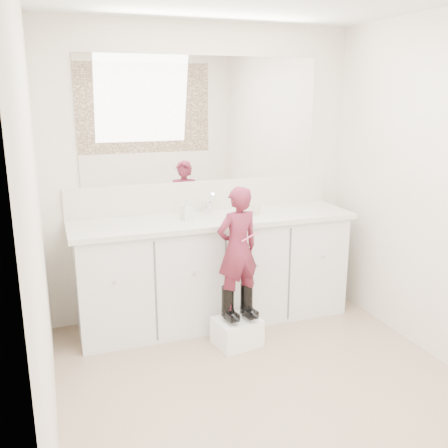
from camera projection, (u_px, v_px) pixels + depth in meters
name	position (u px, v px, depth m)	size (l,w,h in m)	color
floor	(277.00, 399.00, 3.11)	(3.00, 3.00, 0.00)	#886E59
wall_back	(203.00, 173.00, 4.17)	(2.60, 2.60, 0.00)	beige
wall_left	(38.00, 234.00, 2.38)	(3.00, 3.00, 0.00)	beige
vanity_cabinet	(214.00, 271.00, 4.12)	(2.20, 0.55, 0.85)	silver
countertop	(215.00, 220.00, 3.99)	(2.28, 0.58, 0.04)	beige
backsplash	(204.00, 195.00, 4.20)	(2.28, 0.03, 0.25)	beige
mirror	(203.00, 120.00, 4.05)	(2.00, 0.02, 1.00)	white
faucet	(208.00, 207.00, 4.12)	(0.08, 0.08, 0.10)	silver
cup	(256.00, 210.00, 4.07)	(0.09, 0.09, 0.08)	beige
soap_bottle	(187.00, 209.00, 3.90)	(0.08, 0.08, 0.17)	beige
step_stool	(237.00, 332.00, 3.77)	(0.32, 0.27, 0.21)	white
boot_left	(228.00, 304.00, 3.69)	(0.10, 0.18, 0.27)	black
boot_right	(247.00, 301.00, 3.74)	(0.10, 0.18, 0.27)	black
toddler	(238.00, 248.00, 3.61)	(0.33, 0.22, 0.91)	#9C3047
toothbrush	(249.00, 237.00, 3.56)	(0.01, 0.01, 0.14)	#E05781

